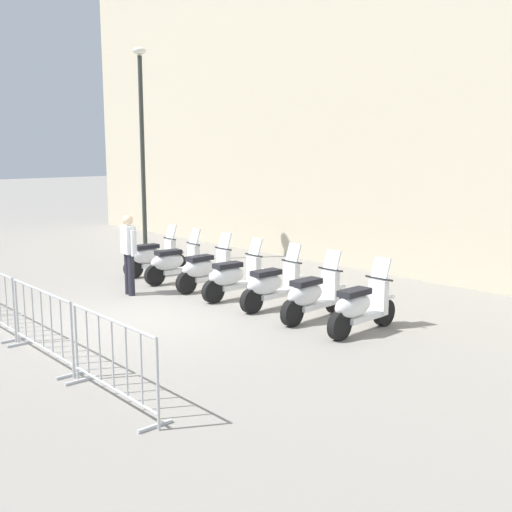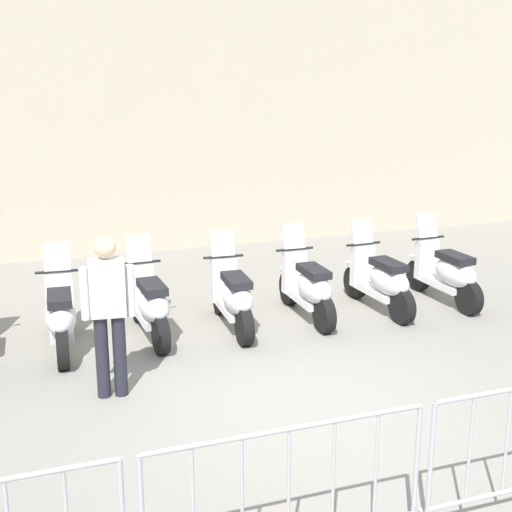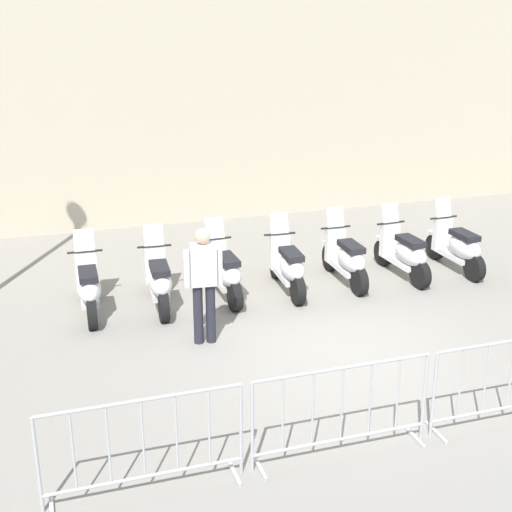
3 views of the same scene
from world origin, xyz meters
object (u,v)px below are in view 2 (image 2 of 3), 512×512
(motorcycle_1, at_px, (61,316))
(barrier_segment_1, at_px, (289,499))
(motorcycle_6, at_px, (447,274))
(motorcycle_2, at_px, (150,305))
(motorcycle_4, at_px, (308,288))
(officer_near_row_end, at_px, (108,308))
(motorcycle_5, at_px, (381,281))
(motorcycle_3, at_px, (233,297))

(motorcycle_1, xyz_separation_m, barrier_segment_1, (0.59, -4.63, 0.07))
(motorcycle_1, xyz_separation_m, motorcycle_6, (5.46, -0.64, 0.00))
(motorcycle_2, bearing_deg, motorcycle_4, -7.34)
(motorcycle_2, relative_size, motorcycle_4, 1.00)
(motorcycle_1, relative_size, motorcycle_4, 1.00)
(officer_near_row_end, bearing_deg, barrier_segment_1, -83.33)
(motorcycle_1, bearing_deg, motorcycle_6, -6.67)
(motorcycle_5, xyz_separation_m, motorcycle_6, (1.09, -0.12, 0.00))
(motorcycle_2, xyz_separation_m, motorcycle_4, (2.18, -0.28, 0.00))
(motorcycle_1, distance_m, officer_near_row_end, 1.58)
(motorcycle_5, bearing_deg, officer_near_row_end, -167.09)
(motorcycle_3, relative_size, motorcycle_4, 1.00)
(motorcycle_4, height_order, motorcycle_5, same)
(motorcycle_2, bearing_deg, motorcycle_5, -7.97)
(motorcycle_3, distance_m, officer_near_row_end, 2.36)
(motorcycle_3, distance_m, barrier_segment_1, 4.65)
(motorcycle_3, bearing_deg, motorcycle_2, 169.18)
(motorcycle_1, distance_m, motorcycle_6, 5.50)
(motorcycle_5, xyz_separation_m, officer_near_row_end, (-4.15, -0.95, 0.53))
(motorcycle_2, bearing_deg, motorcycle_3, -10.82)
(barrier_segment_1, bearing_deg, motorcycle_2, 83.54)
(motorcycle_5, bearing_deg, motorcycle_1, 173.24)
(motorcycle_2, distance_m, barrier_segment_1, 4.60)
(motorcycle_5, distance_m, barrier_segment_1, 5.59)
(barrier_segment_1, bearing_deg, motorcycle_5, 47.39)
(motorcycle_2, height_order, barrier_segment_1, motorcycle_2)
(motorcycle_2, bearing_deg, officer_near_row_end, -122.19)
(motorcycle_2, xyz_separation_m, motorcycle_6, (4.36, -0.58, 0.00))
(motorcycle_3, bearing_deg, motorcycle_1, 173.03)
(motorcycle_2, bearing_deg, motorcycle_1, 176.84)
(motorcycle_4, height_order, motorcycle_6, same)
(motorcycle_1, xyz_separation_m, motorcycle_5, (4.37, -0.52, 0.00))
(motorcycle_6, bearing_deg, motorcycle_2, 172.45)
(motorcycle_5, relative_size, barrier_segment_1, 0.85)
(motorcycle_5, bearing_deg, motorcycle_2, 172.03)
(motorcycle_3, relative_size, motorcycle_6, 1.00)
(motorcycle_1, relative_size, motorcycle_5, 0.99)
(motorcycle_1, bearing_deg, motorcycle_3, -6.97)
(motorcycle_3, height_order, officer_near_row_end, officer_near_row_end)
(motorcycle_3, height_order, barrier_segment_1, motorcycle_3)
(motorcycle_4, xyz_separation_m, motorcycle_5, (1.09, -0.18, 0.00))
(motorcycle_3, distance_m, motorcycle_4, 1.10)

